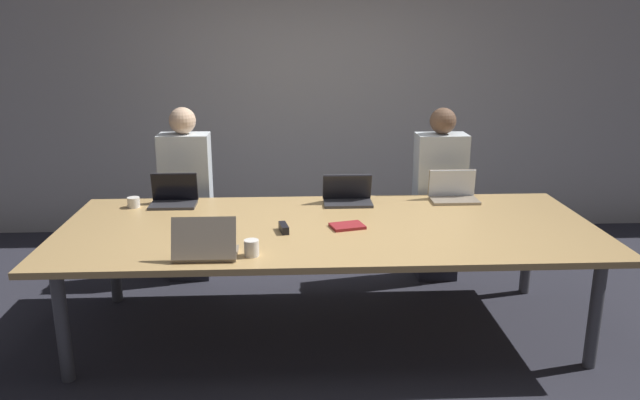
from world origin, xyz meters
TOP-DOWN VIEW (x-y plane):
  - ground_plane at (0.00, 0.00)m, footprint 24.00×24.00m
  - curtain_wall at (0.00, 2.28)m, footprint 12.00×0.06m
  - conference_table at (0.00, 0.00)m, footprint 3.54×1.47m
  - laptop_far_center at (0.17, 0.53)m, footprint 0.36×0.22m
  - laptop_far_left at (-1.11, 0.56)m, footprint 0.34×0.22m
  - person_far_left at (-1.09, 1.01)m, footprint 0.40×0.24m
  - cup_far_left at (-1.39, 0.50)m, footprint 0.09×0.09m
  - laptop_far_right at (0.98, 0.58)m, footprint 0.36×0.22m
  - person_far_right at (0.96, 0.91)m, footprint 0.40×0.24m
  - laptop_near_left at (-0.74, -0.56)m, footprint 0.36×0.25m
  - cup_near_left at (-0.48, -0.53)m, footprint 0.09×0.09m
  - stapler at (-0.30, -0.11)m, footprint 0.07×0.16m
  - notebook at (0.12, -0.04)m, footprint 0.24×0.20m

SIDE VIEW (x-z plane):
  - ground_plane at x=0.00m, z-range 0.00..0.00m
  - person_far_right at x=0.96m, z-range -0.02..1.40m
  - person_far_left at x=-1.09m, z-range -0.02..1.40m
  - conference_table at x=0.00m, z-range 0.33..1.09m
  - notebook at x=0.12m, z-range 0.76..0.78m
  - stapler at x=-0.30m, z-range 0.76..0.81m
  - cup_far_left at x=-1.39m, z-range 0.76..0.84m
  - cup_near_left at x=-0.48m, z-range 0.76..0.86m
  - laptop_far_center at x=0.17m, z-range 0.72..0.94m
  - laptop_far_right at x=0.98m, z-range 0.72..0.94m
  - laptop_far_left at x=-1.11m, z-range 0.71..0.95m
  - laptop_near_left at x=-0.74m, z-range 0.71..0.96m
  - curtain_wall at x=0.00m, z-range 0.00..2.80m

